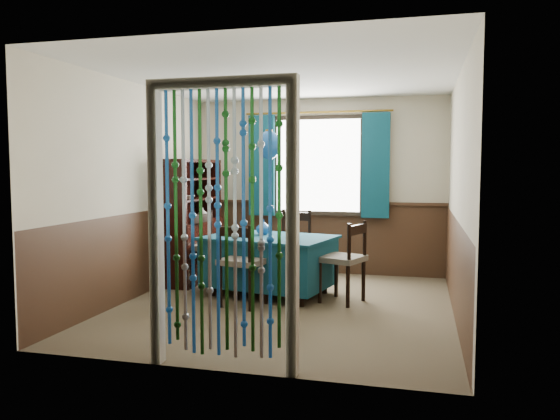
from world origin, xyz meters
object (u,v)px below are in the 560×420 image
(dining_table, at_px, (269,261))
(chair_near, at_px, (242,262))
(chair_left, at_px, (212,247))
(vase_sideboard, at_px, (203,213))
(vase_table, at_px, (263,228))
(bowl_shelf, at_px, (187,197))
(chair_far, at_px, (291,245))
(pendant_lamp, at_px, (269,145))
(chair_right, at_px, (344,260))
(sideboard, at_px, (191,238))

(dining_table, xyz_separation_m, chair_near, (-0.14, -0.61, 0.08))
(chair_left, relative_size, vase_sideboard, 5.83)
(vase_table, height_order, bowl_shelf, bowl_shelf)
(chair_far, relative_size, bowl_shelf, 4.81)
(chair_far, distance_m, bowl_shelf, 1.49)
(chair_left, distance_m, pendant_lamp, 1.54)
(chair_near, relative_size, vase_table, 5.46)
(chair_near, relative_size, chair_left, 0.96)
(chair_near, height_order, chair_right, chair_right)
(chair_right, xyz_separation_m, vase_sideboard, (-2.12, 0.98, 0.41))
(chair_right, bearing_deg, vase_table, 93.69)
(sideboard, height_order, pendant_lamp, pendant_lamp)
(sideboard, xyz_separation_m, bowl_shelf, (0.06, -0.25, 0.57))
(dining_table, distance_m, chair_left, 0.85)
(sideboard, relative_size, vase_sideboard, 9.90)
(pendant_lamp, relative_size, vase_table, 5.23)
(chair_far, bearing_deg, chair_near, 94.38)
(sideboard, bearing_deg, bowl_shelf, -76.39)
(bowl_shelf, bearing_deg, vase_sideboard, 90.00)
(pendant_lamp, bearing_deg, chair_right, -9.58)
(chair_left, bearing_deg, chair_right, 93.50)
(chair_far, height_order, pendant_lamp, pendant_lamp)
(chair_near, xyz_separation_m, sideboard, (-1.11, 1.17, 0.08))
(chair_far, distance_m, chair_right, 1.19)
(chair_left, xyz_separation_m, vase_sideboard, (-0.37, 0.60, 0.39))
(bowl_shelf, bearing_deg, chair_right, -12.62)
(chair_left, xyz_separation_m, pendant_lamp, (0.82, -0.22, 1.28))
(vase_table, xyz_separation_m, vase_sideboard, (-1.07, 0.66, 0.11))
(vase_table, relative_size, bowl_shelf, 0.84)
(chair_left, distance_m, chair_right, 1.78)
(chair_near, distance_m, chair_left, 1.07)
(dining_table, distance_m, sideboard, 1.38)
(vase_sideboard, bearing_deg, chair_left, -58.30)
(pendant_lamp, height_order, bowl_shelf, pendant_lamp)
(chair_far, xyz_separation_m, sideboard, (-1.35, -0.14, 0.06))
(chair_right, distance_m, bowl_shelf, 2.26)
(chair_right, relative_size, sideboard, 0.57)
(vase_table, height_order, vase_sideboard, vase_sideboard)
(dining_table, distance_m, vase_table, 0.43)
(chair_left, bearing_deg, dining_table, 90.59)
(vase_sideboard, bearing_deg, chair_near, -53.72)
(pendant_lamp, relative_size, bowl_shelf, 4.41)
(chair_far, xyz_separation_m, vase_table, (-0.22, -0.54, 0.28))
(chair_left, relative_size, bowl_shelf, 4.81)
(dining_table, xyz_separation_m, chair_right, (0.92, -0.16, 0.08))
(chair_left, height_order, vase_sideboard, vase_sideboard)
(chair_near, distance_m, sideboard, 1.62)
(sideboard, bearing_deg, vase_table, -19.64)
(vase_table, bearing_deg, chair_near, -91.42)
(chair_near, relative_size, chair_far, 0.96)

